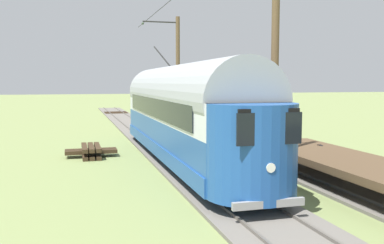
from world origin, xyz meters
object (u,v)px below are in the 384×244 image
spare_tie_stack (91,151)px  catenary_pole_foreground (177,73)px  vintage_streetcar (182,111)px  catenary_pole_mid_near (273,65)px

spare_tie_stack → catenary_pole_foreground: bearing=-127.1°
vintage_streetcar → catenary_pole_foreground: bearing=-102.5°
catenary_pole_foreground → catenary_pole_mid_near: same height
spare_tie_stack → catenary_pole_mid_near: bearing=133.8°
vintage_streetcar → catenary_pole_foreground: (-2.35, -10.56, 1.89)m
vintage_streetcar → catenary_pole_foreground: 10.98m
vintage_streetcar → spare_tie_stack: bearing=-31.5°
catenary_pole_foreground → catenary_pole_mid_near: bearing=90.0°
vintage_streetcar → catenary_pole_foreground: catenary_pole_foreground is taller
catenary_pole_foreground → vintage_streetcar: bearing=77.5°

